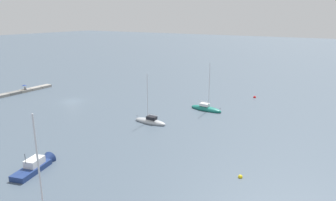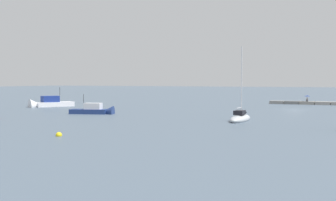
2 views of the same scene
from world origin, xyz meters
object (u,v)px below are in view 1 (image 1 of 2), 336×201
(sailboat_teal_far, at_px, (206,109))
(motorboat_navy_far, at_px, (37,166))
(sailboat_grey_mid, at_px, (150,121))
(mooring_buoy_near, at_px, (255,97))
(umbrella_open_navy, at_px, (24,85))
(person_seated_grey_left, at_px, (25,89))
(mooring_buoy_mid, at_px, (240,177))

(sailboat_teal_far, relative_size, motorboat_navy_far, 1.52)
(sailboat_grey_mid, relative_size, mooring_buoy_near, 14.20)
(sailboat_teal_far, relative_size, mooring_buoy_near, 15.47)
(sailboat_grey_mid, xyz_separation_m, sailboat_teal_far, (-12.49, 5.15, 0.03))
(umbrella_open_navy, relative_size, mooring_buoy_near, 1.95)
(sailboat_teal_far, bearing_deg, person_seated_grey_left, -72.94)
(motorboat_navy_far, bearing_deg, person_seated_grey_left, 131.71)
(mooring_buoy_mid, bearing_deg, sailboat_grey_mid, -117.26)
(mooring_buoy_mid, bearing_deg, person_seated_grey_left, -102.36)
(mooring_buoy_near, bearing_deg, umbrella_open_navy, -64.17)
(motorboat_navy_far, relative_size, mooring_buoy_near, 10.18)
(mooring_buoy_mid, bearing_deg, sailboat_teal_far, -146.36)
(sailboat_grey_mid, bearing_deg, mooring_buoy_mid, -117.88)
(person_seated_grey_left, relative_size, sailboat_teal_far, 0.07)
(person_seated_grey_left, height_order, umbrella_open_navy, umbrella_open_navy)
(motorboat_navy_far, bearing_deg, mooring_buoy_near, 60.01)
(sailboat_grey_mid, height_order, sailboat_teal_far, sailboat_teal_far)
(sailboat_grey_mid, height_order, mooring_buoy_near, sailboat_grey_mid)
(umbrella_open_navy, height_order, motorboat_navy_far, motorboat_navy_far)
(sailboat_grey_mid, bearing_deg, mooring_buoy_near, -21.61)
(person_seated_grey_left, xyz_separation_m, sailboat_teal_far, (-9.67, 45.68, -0.52))
(sailboat_grey_mid, bearing_deg, motorboat_navy_far, 173.74)
(person_seated_grey_left, height_order, sailboat_grey_mid, sailboat_grey_mid)
(umbrella_open_navy, xyz_separation_m, sailboat_grey_mid, (2.80, 40.75, -1.40))
(umbrella_open_navy, distance_m, sailboat_teal_far, 46.94)
(sailboat_grey_mid, xyz_separation_m, motorboat_navy_far, (21.87, -2.16, 0.06))
(person_seated_grey_left, xyz_separation_m, mooring_buoy_near, (-24.85, 51.14, -0.76))
(person_seated_grey_left, bearing_deg, mooring_buoy_mid, 68.24)
(motorboat_navy_far, distance_m, mooring_buoy_near, 51.16)
(umbrella_open_navy, height_order, sailboat_teal_far, sailboat_teal_far)
(umbrella_open_navy, height_order, mooring_buoy_near, umbrella_open_navy)
(sailboat_grey_mid, bearing_deg, person_seated_grey_left, 85.41)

